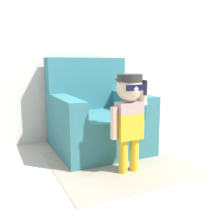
% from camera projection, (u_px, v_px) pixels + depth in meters
% --- Properties ---
extents(ground_plane, '(10.00, 10.00, 0.00)m').
position_uv_depth(ground_plane, '(110.00, 150.00, 2.95)').
color(ground_plane, '#ADA89E').
extents(wall_back, '(10.00, 0.05, 2.60)m').
position_uv_depth(wall_back, '(87.00, 36.00, 3.29)').
color(wall_back, silver).
rests_on(wall_back, ground_plane).
extents(armchair, '(0.95, 0.97, 1.02)m').
position_uv_depth(armchair, '(96.00, 118.00, 2.98)').
color(armchair, teal).
rests_on(armchair, ground_plane).
extents(person_child, '(0.36, 0.27, 0.88)m').
position_uv_depth(person_child, '(129.00, 108.00, 2.26)').
color(person_child, gold).
rests_on(person_child, ground_plane).
extents(side_table, '(0.29, 0.29, 0.53)m').
position_uv_depth(side_table, '(146.00, 114.00, 3.35)').
color(side_table, '#333333').
rests_on(side_table, ground_plane).
extents(rug, '(1.24, 1.22, 0.01)m').
position_uv_depth(rug, '(117.00, 163.00, 2.57)').
color(rug, '#9E9384').
rests_on(rug, ground_plane).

